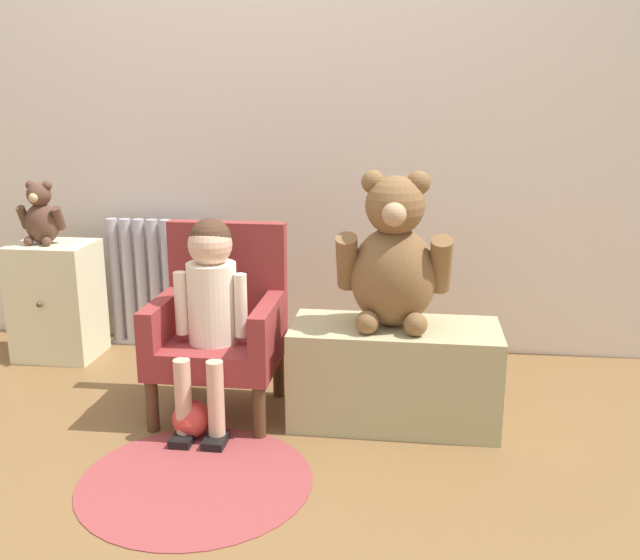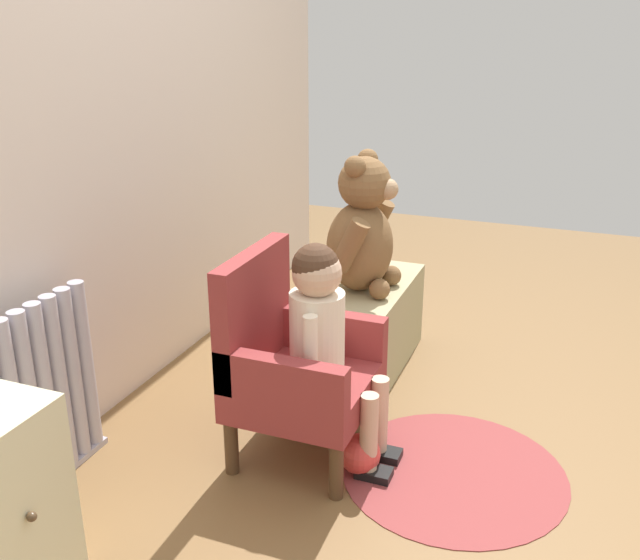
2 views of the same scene
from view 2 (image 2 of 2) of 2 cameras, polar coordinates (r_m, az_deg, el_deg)
name	(u,v)px [view 2 (image 2 of 2)]	position (r m, az deg, el deg)	size (l,w,h in m)	color
ground_plane	(430,476)	(2.32, 8.83, -15.25)	(6.00, 6.00, 0.00)	brown
back_wall	(70,65)	(2.43, -19.40, 15.90)	(3.80, 0.05, 2.40)	silver
radiator	(38,400)	(2.27, -21.63, -8.93)	(0.50, 0.05, 0.58)	#ADA9B9
child_armchair	(291,362)	(2.26, -2.33, -6.55)	(0.44, 0.41, 0.67)	maroon
child_figure	(324,324)	(2.16, 0.35, -3.56)	(0.25, 0.35, 0.72)	#F3E4CB
low_bench	(362,329)	(2.84, 3.39, -3.91)	(0.71, 0.32, 0.35)	tan
large_teddy_bear	(362,231)	(2.69, 3.39, 3.94)	(0.39, 0.27, 0.53)	brown
floor_rug	(454,472)	(2.35, 10.65, -14.88)	(0.70, 0.70, 0.01)	brown
toy_ball	(360,454)	(2.28, 3.22, -13.72)	(0.13, 0.13, 0.13)	#DD403A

